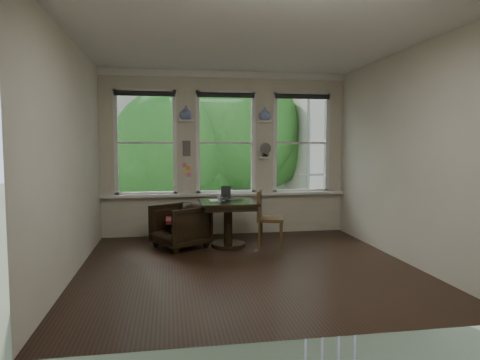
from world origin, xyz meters
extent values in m
plane|color=black|center=(0.00, 0.00, 0.00)|extent=(4.50, 4.50, 0.00)
plane|color=silver|center=(0.00, 0.00, 3.00)|extent=(4.50, 4.50, 0.00)
plane|color=beige|center=(0.00, 2.25, 1.50)|extent=(4.50, 0.00, 4.50)
plane|color=beige|center=(0.00, -2.25, 1.50)|extent=(4.50, 0.00, 4.50)
plane|color=beige|center=(-2.25, 0.00, 1.50)|extent=(0.00, 4.50, 4.50)
plane|color=beige|center=(2.25, 0.00, 1.50)|extent=(0.00, 4.50, 4.50)
cube|color=white|center=(-0.72, 2.15, 2.10)|extent=(0.26, 0.16, 0.03)
cube|color=white|center=(0.72, 2.15, 2.10)|extent=(0.26, 0.16, 0.03)
cube|color=#59544F|center=(-0.72, 2.18, 1.60)|extent=(0.14, 0.06, 0.28)
imported|color=silver|center=(-0.72, 2.15, 2.24)|extent=(0.24, 0.24, 0.25)
imported|color=silver|center=(0.72, 2.15, 2.24)|extent=(0.24, 0.24, 0.25)
imported|color=black|center=(-0.88, 1.25, 0.35)|extent=(1.05, 1.05, 0.70)
cube|color=maroon|center=(-0.88, 1.25, 0.45)|extent=(0.45, 0.45, 0.06)
imported|color=black|center=(-0.02, 1.15, 0.76)|extent=(0.33, 0.22, 0.03)
imported|color=white|center=(-0.25, 1.08, 0.79)|extent=(0.09, 0.09, 0.08)
imported|color=white|center=(-0.19, 1.04, 0.80)|extent=(0.15, 0.15, 0.10)
cube|color=black|center=(-0.10, 1.47, 0.86)|extent=(0.17, 0.09, 0.22)
cube|color=silver|center=(-0.28, 1.32, 0.75)|extent=(0.24, 0.31, 0.00)
camera|label=1|loc=(-1.04, -5.65, 1.66)|focal=32.00mm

